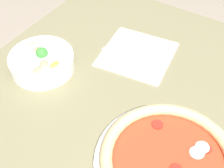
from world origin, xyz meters
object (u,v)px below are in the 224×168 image
Objects in this scene: bowl at (42,61)px; knife at (144,49)px; pizza at (169,160)px; fork at (133,59)px.

knife is at bearing -42.53° from bowl.
pizza is at bearing -101.15° from bowl.
knife is (0.30, 0.22, -0.01)m from pizza.
pizza is 0.43m from bowl.
pizza reaches higher than fork.
knife is (0.05, -0.01, -0.00)m from fork.
bowl is (0.08, 0.42, 0.01)m from pizza.
bowl is 0.29m from knife.
pizza is at bearing 127.58° from fork.
bowl reaches higher than pizza.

